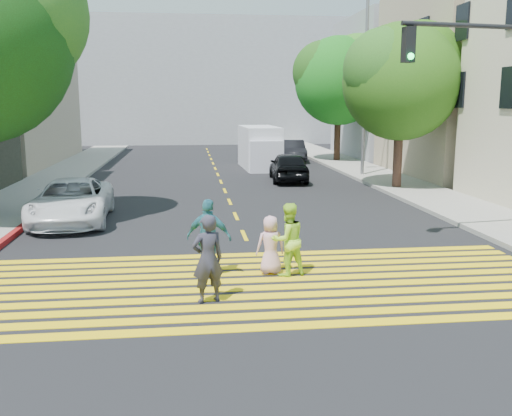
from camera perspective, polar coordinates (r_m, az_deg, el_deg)
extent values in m
plane|color=black|center=(11.58, 1.79, -9.54)|extent=(120.00, 120.00, 0.00)
cube|color=gray|center=(33.69, -18.55, 3.31)|extent=(3.00, 40.00, 0.15)
cube|color=gray|center=(27.96, 14.53, 2.15)|extent=(3.00, 60.00, 0.15)
cube|color=maroon|center=(17.98, -23.66, -2.89)|extent=(0.20, 8.00, 0.16)
cube|color=yellow|center=(10.47, 2.80, -11.73)|extent=(13.40, 0.35, 0.01)
cube|color=yellow|center=(10.98, 2.31, -10.66)|extent=(13.40, 0.35, 0.01)
cube|color=yellow|center=(11.49, 1.87, -9.68)|extent=(13.40, 0.35, 0.01)
cube|color=yellow|center=(12.00, 1.47, -8.78)|extent=(13.40, 0.35, 0.01)
cube|color=yellow|center=(12.51, 1.10, -7.96)|extent=(13.40, 0.35, 0.01)
cube|color=yellow|center=(13.03, 0.77, -7.20)|extent=(13.40, 0.35, 0.01)
cube|color=yellow|center=(13.55, 0.46, -6.50)|extent=(13.40, 0.35, 0.01)
cube|color=yellow|center=(14.08, 0.17, -5.85)|extent=(13.40, 0.35, 0.01)
cube|color=yellow|center=(14.60, -0.09, -5.24)|extent=(13.40, 0.35, 0.01)
cube|color=yellow|center=(15.13, -0.34, -4.68)|extent=(13.40, 0.35, 0.01)
cube|color=yellow|center=(17.30, -1.19, -2.75)|extent=(0.12, 1.40, 0.01)
cube|color=yellow|center=(20.22, -2.03, -0.81)|extent=(0.12, 1.40, 0.01)
cube|color=yellow|center=(23.16, -2.65, 0.63)|extent=(0.12, 1.40, 0.01)
cube|color=yellow|center=(26.11, -3.14, 1.75)|extent=(0.12, 1.40, 0.01)
cube|color=yellow|center=(29.07, -3.53, 2.64)|extent=(0.12, 1.40, 0.01)
cube|color=yellow|center=(32.04, -3.84, 3.37)|extent=(0.12, 1.40, 0.01)
cube|color=yellow|center=(35.02, -4.11, 3.97)|extent=(0.12, 1.40, 0.01)
cube|color=yellow|center=(38.00, -4.33, 4.48)|extent=(0.12, 1.40, 0.01)
cube|color=yellow|center=(40.98, -4.52, 4.91)|extent=(0.12, 1.40, 0.01)
cube|color=yellow|center=(43.97, -4.68, 5.29)|extent=(0.12, 1.40, 0.01)
cube|color=yellow|center=(46.95, -4.83, 5.61)|extent=(0.12, 1.40, 0.01)
cube|color=yellow|center=(49.94, -4.95, 5.90)|extent=(0.12, 1.40, 0.01)
cube|color=tan|center=(34.11, 22.86, 11.42)|extent=(10.00, 10.00, 10.00)
cube|color=gray|center=(44.04, 15.70, 11.45)|extent=(10.00, 10.00, 10.00)
cube|color=gray|center=(58.81, -5.35, 12.43)|extent=(30.00, 8.00, 12.00)
sphere|color=#1F6221|center=(20.44, -23.17, 17.47)|extent=(5.09, 5.09, 4.72)
cylinder|color=black|center=(27.04, 13.97, 4.72)|extent=(0.46, 0.46, 2.78)
sphere|color=#1D580F|center=(26.93, 14.30, 12.12)|extent=(5.90, 5.90, 5.24)
sphere|color=#11330D|center=(27.72, 16.05, 13.61)|extent=(4.42, 4.42, 3.93)
sphere|color=#214817|center=(26.36, 12.76, 13.36)|extent=(4.13, 4.13, 3.67)
cylinder|color=black|center=(39.00, 8.12, 6.80)|extent=(0.53, 0.53, 3.06)
sphere|color=#0F610D|center=(38.95, 8.27, 12.47)|extent=(7.18, 7.18, 5.82)
sphere|color=#2A650D|center=(39.29, 10.06, 13.68)|extent=(5.38, 5.38, 4.37)
sphere|color=#234E10|center=(38.81, 6.74, 13.38)|extent=(5.02, 5.02, 4.08)
imported|color=#2C2B38|center=(11.45, -4.86, -5.08)|extent=(0.76, 0.61, 1.80)
imported|color=#B7F339|center=(13.20, 3.20, -3.16)|extent=(0.99, 0.88, 1.71)
imported|color=#D8A1B2|center=(13.35, 1.46, -3.71)|extent=(0.72, 0.51, 1.39)
imported|color=teal|center=(13.17, -4.72, -2.99)|extent=(1.14, 0.76, 1.81)
imported|color=white|center=(20.03, -17.95, 0.66)|extent=(2.63, 5.30, 1.45)
imported|color=black|center=(29.20, 3.29, 4.17)|extent=(2.13, 4.58, 1.52)
imported|color=#8F92AB|center=(41.20, 0.77, 5.88)|extent=(2.30, 4.67, 1.30)
imported|color=black|center=(39.36, 3.70, 5.74)|extent=(1.85, 4.46, 1.44)
cube|color=silver|center=(35.16, 0.34, 6.09)|extent=(2.19, 5.14, 2.54)
cube|color=silver|center=(33.00, 0.95, 5.18)|extent=(1.97, 1.28, 1.83)
cylinder|color=black|center=(33.33, -0.55, 4.27)|extent=(0.28, 0.72, 0.71)
cylinder|color=black|center=(33.59, 2.20, 4.31)|extent=(0.28, 0.72, 0.71)
cylinder|color=#292829|center=(36.93, -1.36, 4.88)|extent=(0.28, 0.72, 0.71)
cylinder|color=#242424|center=(37.17, 1.14, 4.91)|extent=(0.28, 0.72, 0.71)
cylinder|color=#262627|center=(16.84, 21.04, 16.64)|extent=(4.24, 0.69, 0.13)
cube|color=black|center=(15.78, 15.00, 15.49)|extent=(0.31, 0.31, 0.90)
sphere|color=#13F952|center=(15.62, 15.22, 14.43)|extent=(0.19, 0.19, 0.17)
cylinder|color=gray|center=(31.23, 10.85, 12.15)|extent=(0.21, 0.21, 9.94)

